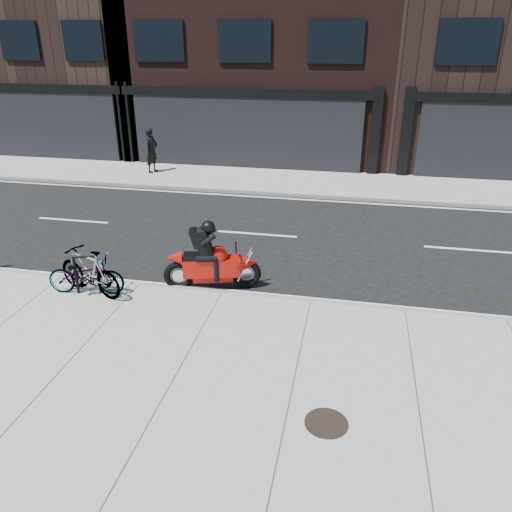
% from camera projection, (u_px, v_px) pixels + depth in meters
% --- Properties ---
extents(ground, '(120.00, 120.00, 0.00)m').
position_uv_depth(ground, '(242.00, 262.00, 13.08)').
color(ground, black).
rests_on(ground, ground).
extents(sidewalk_near, '(60.00, 6.00, 0.13)m').
position_uv_depth(sidewalk_near, '(177.00, 377.00, 8.58)').
color(sidewalk_near, gray).
rests_on(sidewalk_near, ground).
extents(sidewalk_far, '(60.00, 3.50, 0.13)m').
position_uv_depth(sidewalk_far, '(285.00, 181.00, 19.99)').
color(sidewalk_far, gray).
rests_on(sidewalk_far, ground).
extents(building_midwest, '(10.00, 10.00, 12.00)m').
position_uv_depth(building_midwest, '(77.00, 23.00, 25.79)').
color(building_midwest, black).
rests_on(building_midwest, ground).
extents(bike_rack, '(0.54, 0.18, 0.93)m').
position_uv_depth(bike_rack, '(87.00, 271.00, 11.01)').
color(bike_rack, black).
rests_on(bike_rack, sidewalk_near).
extents(bicycle_front, '(1.77, 0.83, 0.89)m').
position_uv_depth(bicycle_front, '(86.00, 275.00, 11.05)').
color(bicycle_front, gray).
rests_on(bicycle_front, sidewalk_near).
extents(bicycle_rear, '(1.87, 1.06, 1.08)m').
position_uv_depth(bicycle_rear, '(89.00, 271.00, 11.00)').
color(bicycle_rear, gray).
rests_on(bicycle_rear, sidewalk_near).
extents(motorcycle, '(2.23, 0.87, 1.69)m').
position_uv_depth(motorcycle, '(216.00, 261.00, 11.44)').
color(motorcycle, black).
rests_on(motorcycle, ground).
extents(pedestrian, '(0.59, 0.76, 1.84)m').
position_uv_depth(pedestrian, '(151.00, 150.00, 20.70)').
color(pedestrian, black).
rests_on(pedestrian, sidewalk_far).
extents(manhole_cover, '(0.82, 0.82, 0.02)m').
position_uv_depth(manhole_cover, '(326.00, 423.00, 7.46)').
color(manhole_cover, black).
rests_on(manhole_cover, sidewalk_near).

